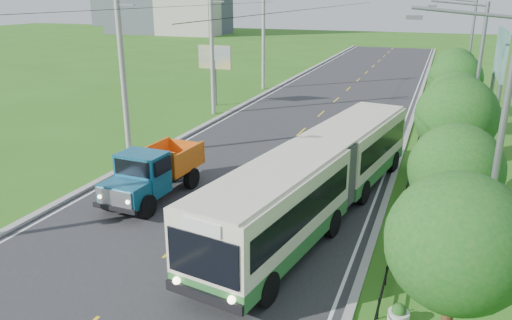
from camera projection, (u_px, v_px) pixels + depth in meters
The scene contains 28 objects.
ground at pixel (177, 245), 19.60m from camera, with size 240.00×240.00×0.00m, color #2F6317.
road at pixel (309, 125), 37.35m from camera, with size 14.00×120.00×0.02m, color #28282B.
curb_left at pixel (221, 116), 39.73m from camera, with size 0.40×120.00×0.15m, color #9E9E99.
curb_right at pixel (407, 134), 34.95m from camera, with size 0.30×120.00×0.10m, color #9E9E99.
edge_line_left at pixel (227, 118), 39.56m from camera, with size 0.12×120.00×0.00m, color silver.
edge_line_right at pixel (400, 133), 35.12m from camera, with size 0.12×120.00×0.00m, color silver.
centre_dash at pixel (177, 245), 19.59m from camera, with size 0.12×2.20×0.00m, color yellow.
railing_right at pixel (415, 156), 29.26m from camera, with size 0.04×40.00×0.60m, color black.
pole_near at pixel (123, 72), 28.72m from camera, with size 3.51×0.32×10.00m.
pole_mid at pixel (212, 51), 39.37m from camera, with size 3.51×0.32×10.00m.
pole_far at pixel (264, 38), 50.02m from camera, with size 3.51×0.32×10.00m.
tree_front at pixel (459, 248), 11.70m from camera, with size 3.36×3.41×5.60m.
tree_second at pixel (457, 174), 17.09m from camera, with size 3.18×3.26×5.30m.
tree_third at pixel (457, 121), 22.27m from camera, with size 3.60×3.62×6.00m.
tree_fourth at pixel (455, 103), 27.72m from camera, with size 3.24×3.31×5.40m.
tree_fifth at pixel (456, 82), 32.96m from camera, with size 3.48×3.52×5.80m.
tree_back at pixel (455, 72), 38.35m from camera, with size 3.30×3.36×5.50m.
streetlight_near at pixel (492, 156), 14.49m from camera, with size 3.02×0.20×9.07m.
streetlight_mid at pixel (474, 81), 26.92m from camera, with size 3.02×0.20×9.07m.
streetlight_far at pixel (468, 53), 39.34m from camera, with size 3.02×0.20×9.07m.
planter_front at pixel (398, 315), 14.86m from camera, with size 0.64×0.64×0.67m.
planter_near at pixel (416, 211), 21.96m from camera, with size 0.64×0.64×0.67m.
planter_mid at pixel (425, 158), 29.06m from camera, with size 0.64×0.64×0.67m.
planter_far at pixel (431, 126), 36.17m from camera, with size 0.64×0.64×0.67m.
billboard_left at pixel (215, 61), 42.84m from camera, with size 3.00×0.20×5.20m.
billboard_right at pixel (500, 61), 31.55m from camera, with size 0.24×6.00×7.30m.
bus at pixel (320, 173), 21.63m from camera, with size 5.63×17.56×3.35m.
dump_truck at pixel (153, 170), 23.73m from camera, with size 2.59×6.05×2.50m.
Camera 1 is at (9.06, -15.31, 9.40)m, focal length 35.00 mm.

